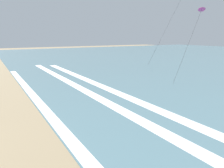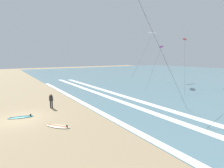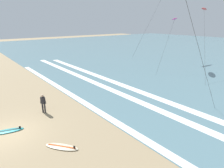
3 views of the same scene
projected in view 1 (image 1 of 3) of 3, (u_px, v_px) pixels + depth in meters
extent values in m
cube|color=white|center=(47.00, 113.00, 12.90)|extent=(36.16, 0.63, 0.01)
cube|color=white|center=(124.00, 112.00, 13.03)|extent=(49.84, 0.85, 0.01)
cube|color=white|center=(139.00, 102.00, 14.96)|extent=(44.88, 0.91, 0.01)
ellipsoid|color=#CC2384|center=(202.00, 10.00, 23.36)|extent=(2.29, 3.15, 0.43)
cylinder|color=#333333|center=(188.00, 44.00, 22.09)|extent=(1.68, 5.70, 7.57)
cylinder|color=#333333|center=(166.00, 29.00, 32.73)|extent=(4.41, 2.92, 11.35)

